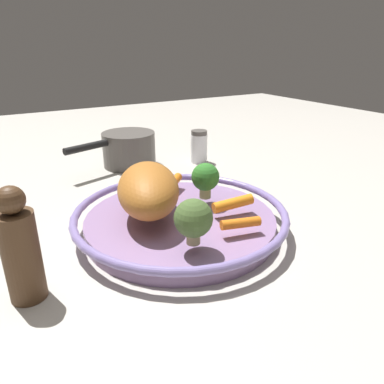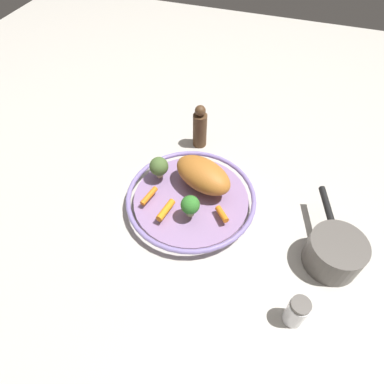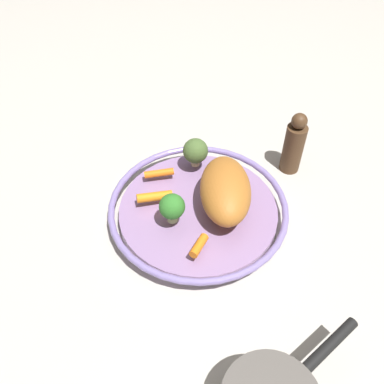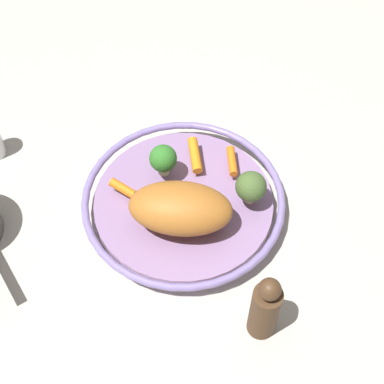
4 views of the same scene
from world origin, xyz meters
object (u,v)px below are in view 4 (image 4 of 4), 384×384
object	(u,v)px
baby_carrot_near_rim	(232,161)
roast_chicken_piece	(180,208)
baby_carrot_center	(123,188)
broccoli_floret_edge	(163,159)
serving_bowl	(183,203)
broccoli_floret_large	(251,187)
pepper_mill	(265,309)
baby_carrot_right	(195,155)

from	to	relation	value
baby_carrot_near_rim	roast_chicken_piece	bearing A→B (deg)	127.02
baby_carrot_center	broccoli_floret_edge	distance (m)	0.08
serving_bowl	baby_carrot_center	world-z (taller)	baby_carrot_center
broccoli_floret_large	pepper_mill	world-z (taller)	pepper_mill
broccoli_floret_edge	baby_carrot_right	bearing A→B (deg)	-76.98
baby_carrot_right	pepper_mill	xyz separation A→B (m)	(-0.31, -0.01, 0.02)
baby_carrot_near_rim	broccoli_floret_large	bearing A→B (deg)	-177.88
broccoli_floret_large	broccoli_floret_edge	world-z (taller)	broccoli_floret_large
roast_chicken_piece	baby_carrot_near_rim	bearing A→B (deg)	-52.98
roast_chicken_piece	broccoli_floret_edge	size ratio (longest dim) A/B	2.71
baby_carrot_right	baby_carrot_center	distance (m)	0.14
roast_chicken_piece	baby_carrot_right	size ratio (longest dim) A/B	2.45
baby_carrot_right	baby_carrot_center	size ratio (longest dim) A/B	1.43
baby_carrot_near_rim	broccoli_floret_edge	world-z (taller)	broccoli_floret_edge
baby_carrot_near_rim	serving_bowl	bearing A→B (deg)	113.13
pepper_mill	roast_chicken_piece	bearing A→B (deg)	19.99
broccoli_floret_edge	pepper_mill	size ratio (longest dim) A/B	0.42
roast_chicken_piece	baby_carrot_right	bearing A→B (deg)	-26.69
roast_chicken_piece	broccoli_floret_large	distance (m)	0.12
baby_carrot_near_rim	broccoli_floret_edge	size ratio (longest dim) A/B	0.97
baby_carrot_near_rim	broccoli_floret_large	distance (m)	0.09
baby_carrot_right	broccoli_floret_large	size ratio (longest dim) A/B	1.08
serving_bowl	roast_chicken_piece	bearing A→B (deg)	159.13
serving_bowl	roast_chicken_piece	xyz separation A→B (m)	(-0.05, 0.02, 0.06)
baby_carrot_right	broccoli_floret_edge	size ratio (longest dim) A/B	1.11
serving_bowl	baby_carrot_right	distance (m)	0.09
serving_bowl	broccoli_floret_edge	bearing A→B (deg)	17.04
serving_bowl	baby_carrot_center	xyz separation A→B (m)	(0.04, 0.09, 0.03)
roast_chicken_piece	pepper_mill	xyz separation A→B (m)	(-0.19, -0.07, -0.01)
roast_chicken_piece	pepper_mill	bearing A→B (deg)	-160.01
baby_carrot_near_rim	broccoli_floret_edge	distance (m)	0.12
serving_bowl	pepper_mill	distance (m)	0.25
serving_bowl	baby_carrot_right	size ratio (longest dim) A/B	5.10
broccoli_floret_edge	baby_carrot_center	bearing A→B (deg)	104.22
baby_carrot_near_rim	baby_carrot_center	size ratio (longest dim) A/B	1.26
baby_carrot_near_rim	pepper_mill	xyz separation A→B (m)	(-0.28, 0.05, 0.02)
pepper_mill	baby_carrot_center	bearing A→B (deg)	27.86
baby_carrot_right	pepper_mill	size ratio (longest dim) A/B	0.47
roast_chicken_piece	broccoli_floret_edge	distance (m)	0.10
baby_carrot_right	broccoli_floret_edge	distance (m)	0.07
baby_carrot_near_rim	baby_carrot_right	bearing A→B (deg)	63.05
pepper_mill	baby_carrot_near_rim	bearing A→B (deg)	-9.65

